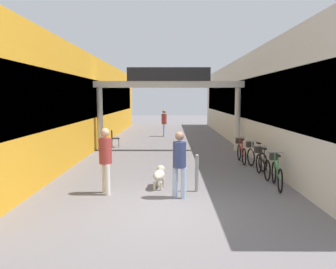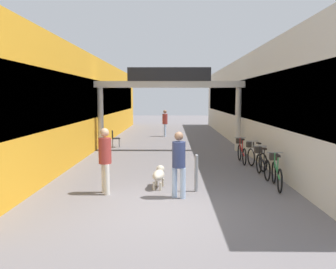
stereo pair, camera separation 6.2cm
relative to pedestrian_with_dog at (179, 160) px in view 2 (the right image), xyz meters
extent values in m
plane|color=slate|center=(-0.32, -0.96, -0.99)|extent=(80.00, 80.00, 0.00)
cube|color=gold|center=(-5.42, 10.04, 1.30)|extent=(3.00, 26.00, 4.59)
cube|color=black|center=(-3.94, 10.04, 1.53)|extent=(0.04, 23.40, 1.84)
cube|color=beige|center=(4.78, 10.04, 1.30)|extent=(3.00, 26.00, 4.59)
cube|color=black|center=(3.30, 10.04, 1.53)|extent=(0.04, 23.40, 1.84)
cylinder|color=beige|center=(-3.67, 7.65, 0.54)|extent=(0.28, 0.28, 3.06)
cylinder|color=beige|center=(3.03, 7.65, 0.54)|extent=(0.28, 0.28, 3.06)
cube|color=beige|center=(-0.32, 7.65, 2.22)|extent=(7.40, 0.44, 0.30)
cube|color=#232326|center=(-0.32, 7.45, 2.70)|extent=(3.96, 0.10, 0.64)
cylinder|color=#A5BFE0|center=(-0.11, 0.05, -0.59)|extent=(0.19, 0.19, 0.80)
cylinder|color=#A5BFE0|center=(0.11, -0.05, -0.59)|extent=(0.19, 0.19, 0.80)
cylinder|color=navy|center=(0.00, 0.00, 0.15)|extent=(0.46, 0.46, 0.66)
sphere|color=#8C664C|center=(0.00, 0.00, 0.62)|extent=(0.30, 0.30, 0.23)
cylinder|color=silver|center=(-2.02, 0.45, -0.57)|extent=(0.19, 0.19, 0.83)
cylinder|color=silver|center=(-1.91, 0.24, -0.57)|extent=(0.19, 0.19, 0.83)
cylinder|color=#99332D|center=(-1.96, 0.34, 0.18)|extent=(0.46, 0.46, 0.69)
sphere|color=tan|center=(-1.96, 0.34, 0.68)|extent=(0.32, 0.32, 0.23)
cylinder|color=#A5BFE0|center=(-0.64, 13.59, -0.58)|extent=(0.15, 0.15, 0.82)
cylinder|color=#A5BFE0|center=(-0.65, 13.35, -0.58)|extent=(0.15, 0.15, 0.82)
cylinder|color=#99332D|center=(-0.65, 13.47, 0.18)|extent=(0.36, 0.36, 0.68)
sphere|color=#8C664C|center=(-0.65, 13.47, 0.66)|extent=(0.24, 0.24, 0.23)
ellipsoid|color=beige|center=(-0.56, 0.90, -0.61)|extent=(0.41, 0.76, 0.29)
sphere|color=beige|center=(-0.52, 1.22, -0.51)|extent=(0.28, 0.28, 0.25)
sphere|color=white|center=(-0.53, 1.11, -0.63)|extent=(0.20, 0.20, 0.18)
cylinder|color=beige|center=(-0.63, 1.12, -0.87)|extent=(0.08, 0.08, 0.23)
cylinder|color=beige|center=(-0.44, 1.10, -0.87)|extent=(0.08, 0.08, 0.23)
cylinder|color=beige|center=(-0.68, 0.69, -0.87)|extent=(0.08, 0.08, 0.23)
cylinder|color=beige|center=(-0.49, 0.67, -0.87)|extent=(0.08, 0.08, 0.23)
torus|color=black|center=(2.91, 1.48, -0.65)|extent=(0.15, 0.67, 0.67)
torus|color=black|center=(2.76, 0.47, -0.65)|extent=(0.15, 0.67, 0.67)
cube|color=#338C4C|center=(2.83, 0.97, -0.47)|extent=(0.17, 0.94, 0.34)
cylinder|color=#338C4C|center=(2.81, 0.85, -0.25)|extent=(0.04, 0.04, 0.42)
cube|color=black|center=(2.81, 0.85, -0.03)|extent=(0.13, 0.23, 0.05)
cylinder|color=#338C4C|center=(2.90, 1.42, -0.27)|extent=(0.04, 0.04, 0.46)
cylinder|color=gray|center=(2.90, 1.42, -0.03)|extent=(0.46, 0.09, 0.03)
cube|color=#332D28|center=(2.93, 1.62, -0.19)|extent=(0.27, 0.23, 0.20)
torus|color=black|center=(2.80, 2.77, -0.65)|extent=(0.06, 0.67, 0.67)
torus|color=black|center=(2.78, 1.75, -0.65)|extent=(0.06, 0.67, 0.67)
cube|color=black|center=(2.79, 2.26, -0.47)|extent=(0.05, 0.94, 0.34)
cylinder|color=black|center=(2.79, 2.14, -0.25)|extent=(0.03, 0.03, 0.42)
cube|color=black|center=(2.79, 2.14, -0.03)|extent=(0.10, 0.22, 0.05)
cylinder|color=black|center=(2.80, 2.71, -0.27)|extent=(0.03, 0.03, 0.46)
cylinder|color=gray|center=(2.80, 2.71, -0.03)|extent=(0.46, 0.03, 0.03)
cube|color=#332D28|center=(2.80, 2.91, -0.19)|extent=(0.24, 0.20, 0.20)
torus|color=black|center=(2.84, 4.03, -0.65)|extent=(0.16, 0.67, 0.67)
torus|color=black|center=(3.00, 3.03, -0.65)|extent=(0.16, 0.67, 0.67)
cube|color=beige|center=(2.92, 3.53, -0.47)|extent=(0.19, 0.94, 0.34)
cylinder|color=beige|center=(2.94, 3.41, -0.25)|extent=(0.04, 0.04, 0.42)
cube|color=black|center=(2.94, 3.41, -0.03)|extent=(0.13, 0.23, 0.05)
cylinder|color=beige|center=(2.85, 3.98, -0.27)|extent=(0.04, 0.04, 0.46)
cylinder|color=gray|center=(2.85, 3.98, -0.03)|extent=(0.46, 0.10, 0.03)
cube|color=#332D28|center=(2.81, 4.17, -0.19)|extent=(0.27, 0.24, 0.20)
torus|color=black|center=(2.61, 5.10, -0.65)|extent=(0.07, 0.67, 0.67)
torus|color=black|center=(2.58, 4.08, -0.65)|extent=(0.07, 0.67, 0.67)
cube|color=red|center=(2.60, 4.59, -0.47)|extent=(0.06, 0.94, 0.34)
cylinder|color=red|center=(2.59, 4.47, -0.25)|extent=(0.03, 0.03, 0.42)
cube|color=black|center=(2.59, 4.47, -0.03)|extent=(0.11, 0.22, 0.05)
cylinder|color=red|center=(2.61, 5.04, -0.27)|extent=(0.03, 0.03, 0.46)
cylinder|color=gray|center=(2.61, 5.04, -0.03)|extent=(0.46, 0.04, 0.03)
cube|color=#332D28|center=(2.61, 5.24, -0.19)|extent=(0.24, 0.21, 0.20)
cylinder|color=gray|center=(0.50, 0.59, -0.51)|extent=(0.10, 0.10, 0.96)
sphere|color=gray|center=(0.50, 0.59, 0.00)|extent=(0.10, 0.10, 0.10)
cylinder|color=gray|center=(-2.98, 8.82, -0.76)|extent=(0.04, 0.04, 0.45)
cylinder|color=gray|center=(-2.89, 8.49, -0.76)|extent=(0.04, 0.04, 0.45)
cylinder|color=gray|center=(-3.31, 8.73, -0.76)|extent=(0.04, 0.04, 0.45)
cylinder|color=gray|center=(-3.22, 8.40, -0.76)|extent=(0.04, 0.04, 0.45)
cube|color=black|center=(-3.10, 8.61, -0.52)|extent=(0.49, 0.49, 0.04)
cube|color=black|center=(-3.27, 8.57, -0.30)|extent=(0.14, 0.40, 0.40)
camera|label=1|loc=(-0.23, -8.25, 1.60)|focal=35.00mm
camera|label=2|loc=(-0.17, -8.25, 1.60)|focal=35.00mm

